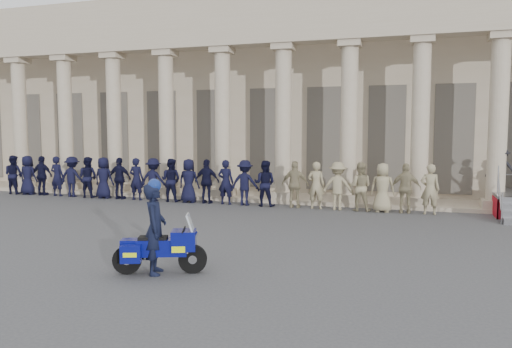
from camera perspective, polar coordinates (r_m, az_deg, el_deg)
The scene contains 5 objects.
ground at distance 13.36m, azimuth -11.31°, elevation -7.75°, with size 90.00×90.00×0.00m, color #3F3F42.
building at distance 26.92m, azimuth 4.12°, elevation 8.50°, with size 40.00×12.50×9.00m.
officer_rank at distance 20.25m, azimuth -7.78°, elevation -0.77°, with size 18.71×0.67×1.76m.
motorcycle at distance 10.52m, azimuth -10.84°, elevation -8.29°, with size 1.85×1.10×1.24m.
rider at distance 10.44m, azimuth -11.46°, elevation -5.96°, with size 0.66×0.80×1.97m.
Camera 1 is at (6.38, -11.36, 2.97)m, focal length 35.00 mm.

